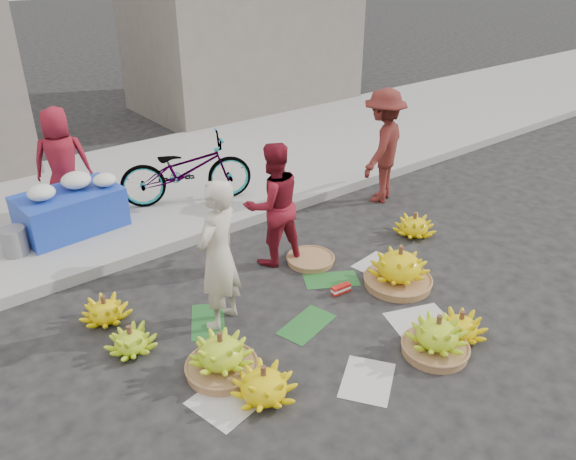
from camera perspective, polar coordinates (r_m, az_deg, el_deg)
ground at (r=6.24m, az=1.45°, el=-8.39°), size 80.00×80.00×0.00m
curb at (r=7.77m, az=-8.89°, el=-0.35°), size 40.00×0.25×0.15m
sidewalk at (r=9.51m, az=-15.25°, el=4.21°), size 40.00×4.00×0.12m
newspaper_scatter at (r=5.77m, az=6.61°, el=-11.97°), size 3.20×1.80×0.00m
banana_leaves at (r=6.31m, az=-0.42°, el=-7.86°), size 2.00×1.00×0.00m
banana_bunch_0 at (r=5.39m, az=-6.81°, el=-12.55°), size 0.76×0.76×0.46m
banana_bunch_1 at (r=5.13m, az=-2.48°, el=-15.43°), size 0.60×0.60×0.37m
banana_bunch_2 at (r=5.77m, az=14.87°, el=-10.48°), size 0.65×0.65×0.45m
banana_bunch_3 at (r=6.08m, az=17.11°, el=-9.31°), size 0.63×0.63×0.31m
banana_bunch_4 at (r=6.70m, az=11.22°, el=-3.82°), size 0.88×0.88×0.52m
banana_bunch_5 at (r=7.93m, az=12.69°, el=0.47°), size 0.70×0.70×0.34m
banana_bunch_6 at (r=5.86m, az=-15.68°, el=-10.75°), size 0.49×0.49×0.30m
banana_bunch_7 at (r=6.35m, az=-18.08°, el=-7.78°), size 0.58×0.58×0.31m
basket_spare at (r=7.14m, az=2.29°, el=-3.03°), size 0.69×0.69×0.07m
incense_stack at (r=6.55m, az=5.41°, el=-5.97°), size 0.24×0.10×0.10m
vendor_cream at (r=5.70m, az=-7.10°, el=-2.61°), size 0.71×0.61×1.63m
vendor_red at (r=6.83m, az=-1.54°, el=2.60°), size 0.84×0.70×1.57m
man_striped at (r=8.70m, az=9.59°, el=8.38°), size 1.29×1.06×1.74m
flower_table at (r=8.11m, az=-21.22°, el=2.09°), size 1.37×0.93×0.76m
grey_bucket at (r=7.80m, az=-26.05°, el=-1.05°), size 0.31×0.31×0.35m
flower_vendor at (r=8.49m, az=-21.98°, el=6.44°), size 0.89×0.74×1.55m
bicycle at (r=8.47m, az=-10.31°, el=6.05°), size 1.35×2.05×1.02m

